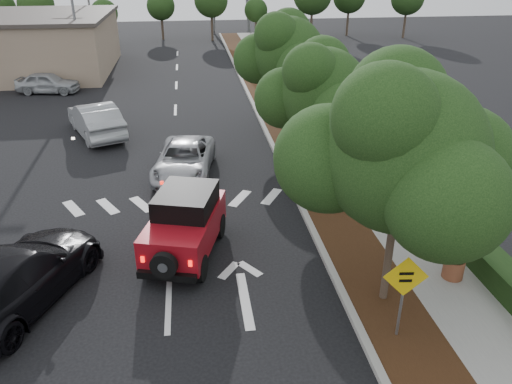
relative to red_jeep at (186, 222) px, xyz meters
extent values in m
plane|color=black|center=(-0.55, -2.62, -1.02)|extent=(120.00, 120.00, 0.00)
cube|color=#9E9B93|center=(4.05, 9.38, -0.94)|extent=(0.20, 70.00, 0.15)
cube|color=black|center=(5.05, 9.38, -0.96)|extent=(1.80, 70.00, 0.12)
cube|color=gray|center=(6.95, 9.38, -0.96)|extent=(2.00, 70.00, 0.12)
cube|color=black|center=(8.35, 9.38, -0.62)|extent=(0.80, 70.00, 0.80)
cylinder|color=black|center=(-0.43, 1.19, -0.63)|extent=(0.47, 0.81, 0.77)
cylinder|color=black|center=(1.00, 0.77, -0.63)|extent=(0.47, 0.81, 0.77)
cylinder|color=black|center=(-1.11, -1.12, -0.63)|extent=(0.47, 0.81, 0.77)
cylinder|color=black|center=(0.32, -1.54, -0.63)|extent=(0.47, 0.81, 0.77)
cube|color=maroon|center=(-0.05, -0.18, -0.11)|extent=(2.65, 3.88, 0.96)
cube|color=black|center=(0.03, 0.10, 0.68)|extent=(2.07, 2.32, 0.61)
cube|color=maroon|center=(0.33, 1.11, -0.18)|extent=(1.73, 1.38, 0.78)
cube|color=black|center=(-0.57, -1.95, -0.54)|extent=(1.62, 0.63, 0.21)
cylinder|color=black|center=(-0.61, -2.08, -0.11)|extent=(0.76, 0.41, 0.73)
cube|color=#FF190C|center=(-1.19, -1.71, -0.11)|extent=(0.10, 0.06, 0.17)
cube|color=#FF190C|center=(0.07, -2.08, -0.11)|extent=(0.10, 0.06, 0.17)
imported|color=#A1A3A8|center=(-0.05, 5.90, -0.36)|extent=(2.87, 5.03, 1.32)
imported|color=black|center=(-4.35, -1.92, -0.22)|extent=(4.17, 5.95, 1.60)
imported|color=#9FA2A6|center=(-4.35, 11.39, -0.19)|extent=(3.54, 5.30, 1.65)
imported|color=#A5A9AC|center=(-8.73, 20.38, -0.35)|extent=(4.14, 2.21, 1.34)
cylinder|color=slate|center=(4.85, -4.53, 0.10)|extent=(0.07, 0.07, 2.00)
cube|color=yellow|center=(4.84, -4.56, 0.77)|extent=(1.02, 0.13, 1.03)
cube|color=black|center=(4.84, -4.58, 0.86)|extent=(0.32, 0.04, 0.07)
cube|color=black|center=(4.84, -4.58, 0.67)|extent=(0.29, 0.04, 0.07)
cylinder|color=brown|center=(7.27, -2.53, -0.61)|extent=(0.59, 0.59, 0.57)
sphere|color=black|center=(7.27, -2.53, -0.08)|extent=(0.71, 0.71, 0.71)
imported|color=black|center=(7.27, -2.53, 0.00)|extent=(0.62, 0.54, 0.67)
camera|label=1|loc=(0.31, -13.18, 7.28)|focal=35.00mm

